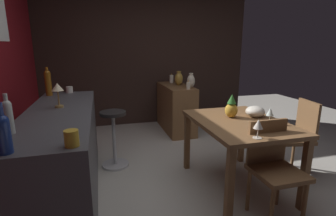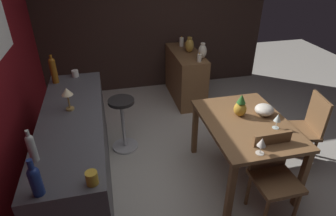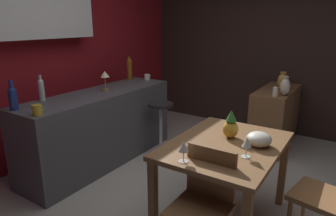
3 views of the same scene
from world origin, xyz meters
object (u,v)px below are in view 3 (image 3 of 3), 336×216
pineapple_centerpiece (231,126)px  pillar_candle_short (275,92)px  wine_glass_right (184,147)px  wine_glass_left (247,143)px  fruit_bowl (259,139)px  wine_bottle_clear (41,89)px  wine_bottle_amber (129,68)px  cup_mustard (37,110)px  sideboard_cabinet (275,117)px  chair_by_doorway (331,195)px  wine_bottle_cobalt (13,97)px  counter_lamp (105,76)px  bar_stool (161,128)px  vase_ceramic_ivory (285,87)px  cup_white (147,77)px  vase_brass (282,81)px  chair_near_window (203,202)px  dining_table (225,154)px  pillar_candle_tall (284,80)px

pineapple_centerpiece → pillar_candle_short: 1.42m
wine_glass_right → wine_glass_left: bearing=-47.6°
fruit_bowl → wine_bottle_clear: 2.27m
wine_bottle_amber → cup_mustard: (-1.79, -0.42, -0.12)m
sideboard_cabinet → chair_by_doorway: chair_by_doorway is taller
wine_glass_left → wine_bottle_cobalt: 2.20m
counter_lamp → bar_stool: bearing=-50.8°
vase_ceramic_ivory → fruit_bowl: bearing=-174.3°
wine_bottle_amber → wine_bottle_clear: size_ratio=1.24×
wine_glass_left → wine_bottle_clear: wine_bottle_clear is taller
pineapple_centerpiece → cup_white: (1.09, 1.73, 0.09)m
pillar_candle_short → bar_stool: bearing=120.8°
sideboard_cabinet → counter_lamp: (-1.61, 1.69, 0.67)m
cup_white → vase_brass: 1.89m
chair_by_doorway → wine_bottle_cobalt: size_ratio=3.04×
cup_white → fruit_bowl: bearing=-119.8°
wine_bottle_clear → sideboard_cabinet: bearing=-39.1°
chair_near_window → fruit_bowl: fruit_bowl is taller
pineapple_centerpiece → vase_brass: 1.87m
fruit_bowl → cup_mustard: cup_mustard is taller
wine_glass_left → cup_white: cup_white is taller
chair_near_window → wine_glass_left: wine_glass_left is taller
wine_glass_right → wine_bottle_cobalt: 1.79m
chair_near_window → vase_ceramic_ivory: 2.23m
wine_glass_right → wine_bottle_amber: wine_bottle_amber is taller
sideboard_cabinet → wine_glass_left: 2.24m
dining_table → wine_bottle_amber: 2.30m
vase_ceramic_ivory → bar_stool: bearing=122.7°
wine_glass_left → vase_ceramic_ivory: size_ratio=0.66×
wine_glass_left → pillar_candle_short: (1.73, 0.23, 0.02)m
wine_glass_left → pillar_candle_tall: pillar_candle_tall is taller
dining_table → counter_lamp: bearing=77.3°
chair_near_window → wine_glass_left: 0.54m
pineapple_centerpiece → vase_brass: (1.86, -0.00, 0.09)m
wine_glass_left → wine_bottle_clear: bearing=94.4°
wine_glass_right → counter_lamp: bearing=61.5°
pineapple_centerpiece → pillar_candle_tall: (2.19, 0.04, 0.05)m
dining_table → counter_lamp: size_ratio=4.82×
chair_near_window → bar_stool: chair_near_window is taller
bar_stool → wine_glass_left: bearing=-124.3°
fruit_bowl → vase_brass: 1.94m
wine_bottle_cobalt → vase_ceramic_ivory: wine_bottle_cobalt is taller
cup_white → counter_lamp: counter_lamp is taller
pineapple_centerpiece → cup_mustard: size_ratio=2.10×
chair_by_doorway → vase_brass: vase_brass is taller
wine_bottle_clear → cup_white: size_ratio=2.38×
chair_near_window → vase_ceramic_ivory: vase_ceramic_ivory is taller
cup_white → wine_glass_left: bearing=-125.4°
chair_by_doorway → pillar_candle_tall: bearing=21.3°
bar_stool → chair_by_doorway: bearing=-109.9°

